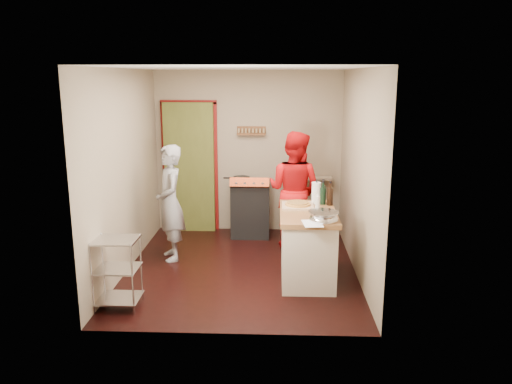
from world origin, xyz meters
TOP-DOWN VIEW (x-y plane):
  - floor at (0.00, 0.00)m, footprint 3.50×3.50m
  - back_wall at (-0.64, 1.78)m, footprint 3.00×0.44m
  - left_wall at (-1.50, 0.00)m, footprint 0.04×3.50m
  - right_wall at (1.50, 0.00)m, footprint 0.04×3.50m
  - ceiling at (0.00, 0.00)m, footprint 3.00×3.50m
  - stove at (0.05, 1.42)m, footprint 0.60×0.63m
  - wire_shelving at (-1.28, -1.20)m, footprint 0.48×0.40m
  - island at (0.85, -0.31)m, footprint 0.69×1.27m
  - person_stripe at (-1.00, 0.33)m, footprint 0.57×0.68m
  - person_red at (0.72, 0.92)m, footprint 1.05×0.98m

SIDE VIEW (x-z plane):
  - floor at x=0.00m, z-range 0.00..0.00m
  - wire_shelving at x=-1.28m, z-range 0.04..0.84m
  - stove at x=0.05m, z-range -0.05..0.95m
  - island at x=0.85m, z-range -0.13..1.06m
  - person_stripe at x=-1.00m, z-range 0.00..1.60m
  - person_red at x=0.72m, z-range 0.00..1.73m
  - back_wall at x=-0.64m, z-range -0.17..2.43m
  - left_wall at x=-1.50m, z-range 0.00..2.60m
  - right_wall at x=1.50m, z-range 0.00..2.60m
  - ceiling at x=0.00m, z-range 2.60..2.62m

